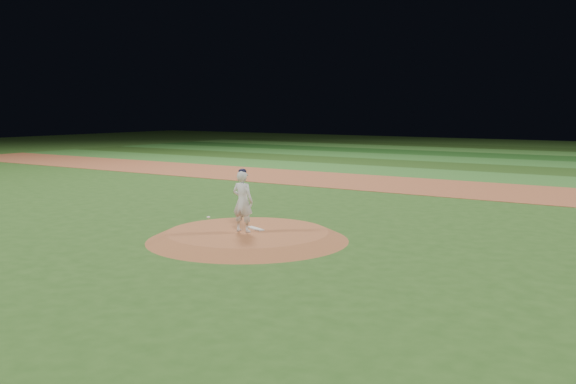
{
  "coord_description": "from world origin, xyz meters",
  "views": [
    {
      "loc": [
        10.35,
        -13.74,
        3.6
      ],
      "look_at": [
        0.0,
        2.0,
        1.1
      ],
      "focal_mm": 40.0,
      "sensor_mm": 36.0,
      "label": 1
    }
  ],
  "objects": [
    {
      "name": "ground",
      "position": [
        0.0,
        0.0,
        0.0
      ],
      "size": [
        120.0,
        120.0,
        0.0
      ],
      "primitive_type": "plane",
      "color": "#264C18",
      "rests_on": "ground"
    },
    {
      "name": "infield_dirt_band",
      "position": [
        0.0,
        14.0,
        0.01
      ],
      "size": [
        70.0,
        6.0,
        0.02
      ],
      "primitive_type": "cube",
      "color": "brown",
      "rests_on": "ground"
    },
    {
      "name": "outfield_stripe_0",
      "position": [
        0.0,
        19.5,
        0.01
      ],
      "size": [
        70.0,
        5.0,
        0.02
      ],
      "primitive_type": "cube",
      "color": "#2E6424",
      "rests_on": "ground"
    },
    {
      "name": "outfield_stripe_1",
      "position": [
        0.0,
        24.5,
        0.01
      ],
      "size": [
        70.0,
        5.0,
        0.02
      ],
      "primitive_type": "cube",
      "color": "#204114",
      "rests_on": "ground"
    },
    {
      "name": "outfield_stripe_2",
      "position": [
        0.0,
        29.5,
        0.01
      ],
      "size": [
        70.0,
        5.0,
        0.02
      ],
      "primitive_type": "cube",
      "color": "#2B6524",
      "rests_on": "ground"
    },
    {
      "name": "outfield_stripe_3",
      "position": [
        0.0,
        34.5,
        0.01
      ],
      "size": [
        70.0,
        5.0,
        0.02
      ],
      "primitive_type": "cube",
      "color": "#194516",
      "rests_on": "ground"
    },
    {
      "name": "outfield_stripe_4",
      "position": [
        0.0,
        39.5,
        0.01
      ],
      "size": [
        70.0,
        5.0,
        0.02
      ],
      "primitive_type": "cube",
      "color": "#357029",
      "rests_on": "ground"
    },
    {
      "name": "outfield_stripe_5",
      "position": [
        0.0,
        44.5,
        0.01
      ],
      "size": [
        70.0,
        5.0,
        0.02
      ],
      "primitive_type": "cube",
      "color": "#204014",
      "rests_on": "ground"
    },
    {
      "name": "pitchers_mound",
      "position": [
        0.0,
        0.0,
        0.12
      ],
      "size": [
        5.5,
        5.5,
        0.25
      ],
      "primitive_type": "cone",
      "color": "#97532F",
      "rests_on": "ground"
    },
    {
      "name": "pitching_rubber",
      "position": [
        0.02,
        0.33,
        0.27
      ],
      "size": [
        0.68,
        0.4,
        0.03
      ],
      "primitive_type": "cube",
      "rotation": [
        0.0,
        0.0,
        -0.38
      ],
      "color": "silver",
      "rests_on": "pitchers_mound"
    },
    {
      "name": "rosin_bag",
      "position": [
        -2.2,
        0.95,
        0.28
      ],
      "size": [
        0.11,
        0.11,
        0.06
      ],
      "primitive_type": "ellipsoid",
      "color": "silver",
      "rests_on": "pitchers_mound"
    },
    {
      "name": "pitcher_on_mound",
      "position": [
        -0.04,
        -0.16,
        1.1
      ],
      "size": [
        0.64,
        0.45,
        1.72
      ],
      "color": "silver",
      "rests_on": "pitchers_mound"
    }
  ]
}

